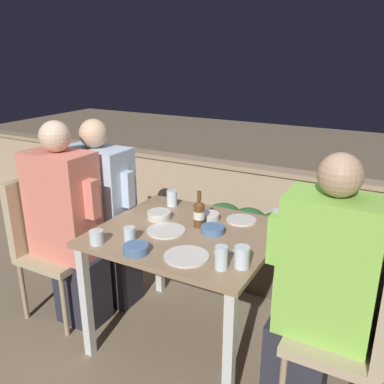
# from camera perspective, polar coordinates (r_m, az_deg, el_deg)

# --- Properties ---
(ground_plane) EXTENTS (16.00, 16.00, 0.00)m
(ground_plane) POSITION_cam_1_polar(r_m,az_deg,el_deg) (2.75, -0.70, -19.88)
(ground_plane) COLOR #847056
(parapet_wall) EXTENTS (9.00, 0.18, 0.76)m
(parapet_wall) POSITION_cam_1_polar(r_m,az_deg,el_deg) (3.73, 10.32, -2.22)
(parapet_wall) COLOR tan
(parapet_wall) RESTS_ON ground_plane
(dining_table) EXTENTS (1.00, 0.88, 0.75)m
(dining_table) POSITION_cam_1_polar(r_m,az_deg,el_deg) (2.39, -0.76, -7.62)
(dining_table) COLOR #937556
(dining_table) RESTS_ON ground_plane
(planter_hedge) EXTENTS (0.77, 0.47, 0.59)m
(planter_hedge) POSITION_cam_1_polar(r_m,az_deg,el_deg) (3.20, 7.53, -6.83)
(planter_hedge) COLOR brown
(planter_hedge) RESTS_ON ground_plane
(chair_left_near) EXTENTS (0.44, 0.43, 0.97)m
(chair_left_near) POSITION_cam_1_polar(r_m,az_deg,el_deg) (2.89, -19.63, -5.52)
(chair_left_near) COLOR tan
(chair_left_near) RESTS_ON ground_plane
(person_coral_top) EXTENTS (0.50, 0.26, 1.34)m
(person_coral_top) POSITION_cam_1_polar(r_m,az_deg,el_deg) (2.71, -16.96, -4.54)
(person_coral_top) COLOR #282833
(person_coral_top) RESTS_ON ground_plane
(chair_left_far) EXTENTS (0.44, 0.43, 0.97)m
(chair_left_far) POSITION_cam_1_polar(r_m,az_deg,el_deg) (3.05, -15.13, -3.75)
(chair_left_far) COLOR tan
(chair_left_far) RESTS_ON ground_plane
(person_blue_shirt) EXTENTS (0.51, 0.26, 1.32)m
(person_blue_shirt) POSITION_cam_1_polar(r_m,az_deg,el_deg) (2.89, -12.31, -3.02)
(person_blue_shirt) COLOR #282833
(person_blue_shirt) RESTS_ON ground_plane
(chair_right_near) EXTENTS (0.44, 0.43, 0.97)m
(chair_right_near) POSITION_cam_1_polar(r_m,az_deg,el_deg) (2.07, 22.80, -16.55)
(chair_right_near) COLOR tan
(chair_right_near) RESTS_ON ground_plane
(person_green_blouse) EXTENTS (0.50, 0.26, 1.34)m
(person_green_blouse) POSITION_cam_1_polar(r_m,az_deg,el_deg) (2.03, 17.35, -13.20)
(person_green_blouse) COLOR #282833
(person_green_blouse) RESTS_ON ground_plane
(chair_right_far) EXTENTS (0.44, 0.43, 0.97)m
(chair_right_far) POSITION_cam_1_polar(r_m,az_deg,el_deg) (2.31, 22.50, -12.47)
(chair_right_far) COLOR tan
(chair_right_far) RESTS_ON ground_plane
(beer_bottle) EXTENTS (0.07, 0.07, 0.22)m
(beer_bottle) POSITION_cam_1_polar(r_m,az_deg,el_deg) (2.37, 1.00, -3.01)
(beer_bottle) COLOR brown
(beer_bottle) RESTS_ON dining_table
(plate_0) EXTENTS (0.18, 0.18, 0.01)m
(plate_0) POSITION_cam_1_polar(r_m,az_deg,el_deg) (2.50, 6.95, -3.92)
(plate_0) COLOR silver
(plate_0) RESTS_ON dining_table
(plate_1) EXTENTS (0.23, 0.23, 0.01)m
(plate_1) POSITION_cam_1_polar(r_m,az_deg,el_deg) (2.07, -0.77, -9.00)
(plate_1) COLOR silver
(plate_1) RESTS_ON dining_table
(plate_2) EXTENTS (0.22, 0.22, 0.01)m
(plate_2) POSITION_cam_1_polar(r_m,az_deg,el_deg) (2.35, -3.65, -5.42)
(plate_2) COLOR silver
(plate_2) RESTS_ON dining_table
(bowl_0) EXTENTS (0.15, 0.15, 0.05)m
(bowl_0) POSITION_cam_1_polar(r_m,az_deg,el_deg) (2.52, -4.64, -3.16)
(bowl_0) COLOR beige
(bowl_0) RESTS_ON dining_table
(bowl_1) EXTENTS (0.13, 0.13, 0.04)m
(bowl_1) POSITION_cam_1_polar(r_m,az_deg,el_deg) (2.12, -7.87, -7.82)
(bowl_1) COLOR #4C709E
(bowl_1) RESTS_ON dining_table
(bowl_2) EXTENTS (0.14, 0.14, 0.04)m
(bowl_2) POSITION_cam_1_polar(r_m,az_deg,el_deg) (2.32, 2.92, -5.20)
(bowl_2) COLOR #4C709E
(bowl_2) RESTS_ON dining_table
(bowl_3) EXTENTS (0.13, 0.13, 0.04)m
(bowl_3) POSITION_cam_1_polar(r_m,az_deg,el_deg) (2.50, 2.31, -3.40)
(bowl_3) COLOR silver
(bowl_3) RESTS_ON dining_table
(glass_cup_0) EXTENTS (0.07, 0.07, 0.11)m
(glass_cup_0) POSITION_cam_1_polar(r_m,az_deg,el_deg) (2.71, -2.83, -0.87)
(glass_cup_0) COLOR silver
(glass_cup_0) RESTS_ON dining_table
(glass_cup_1) EXTENTS (0.06, 0.06, 0.08)m
(glass_cup_1) POSITION_cam_1_polar(r_m,az_deg,el_deg) (2.24, -8.76, -5.86)
(glass_cup_1) COLOR silver
(glass_cup_1) RESTS_ON dining_table
(glass_cup_2) EXTENTS (0.06, 0.06, 0.12)m
(glass_cup_2) POSITION_cam_1_polar(r_m,az_deg,el_deg) (1.95, 4.12, -9.18)
(glass_cup_2) COLOR silver
(glass_cup_2) RESTS_ON dining_table
(glass_cup_3) EXTENTS (0.07, 0.07, 0.10)m
(glass_cup_3) POSITION_cam_1_polar(r_m,az_deg,el_deg) (2.45, 11.92, -3.60)
(glass_cup_3) COLOR silver
(glass_cup_3) RESTS_ON dining_table
(glass_cup_4) EXTENTS (0.08, 0.08, 0.11)m
(glass_cup_4) POSITION_cam_1_polar(r_m,az_deg,el_deg) (1.97, 7.02, -9.04)
(glass_cup_4) COLOR silver
(glass_cup_4) RESTS_ON dining_table
(glass_cup_5) EXTENTS (0.08, 0.08, 0.08)m
(glass_cup_5) POSITION_cam_1_polar(r_m,az_deg,el_deg) (2.25, -13.27, -6.21)
(glass_cup_5) COLOR silver
(glass_cup_5) RESTS_ON dining_table
(fork_0) EXTENTS (0.16, 0.10, 0.01)m
(fork_0) POSITION_cam_1_polar(r_m,az_deg,el_deg) (2.12, 5.38, -8.35)
(fork_0) COLOR silver
(fork_0) RESTS_ON dining_table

